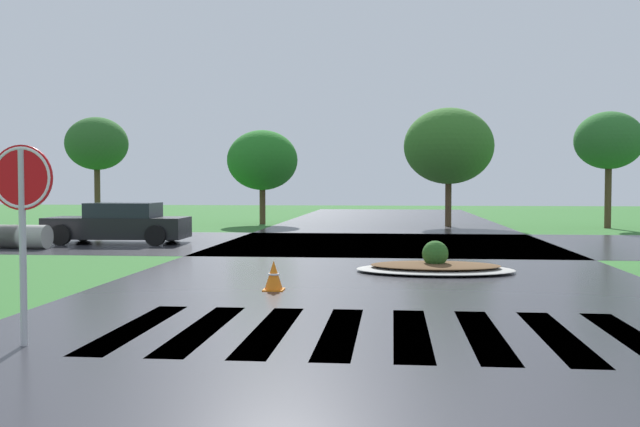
# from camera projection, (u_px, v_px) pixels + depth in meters

# --- Properties ---
(asphalt_roadway) EXTENTS (10.47, 80.00, 0.01)m
(asphalt_roadway) POSITION_uv_depth(u_px,v_px,m) (382.00, 276.00, 14.98)
(asphalt_roadway) COLOR #2B2B30
(asphalt_roadway) RESTS_ON ground
(asphalt_cross_road) EXTENTS (90.00, 9.42, 0.01)m
(asphalt_cross_road) POSITION_uv_depth(u_px,v_px,m) (386.00, 243.00, 23.24)
(asphalt_cross_road) COLOR #2B2B30
(asphalt_cross_road) RESTS_ON ground
(crosswalk_stripes) EXTENTS (6.75, 3.33, 0.01)m
(crosswalk_stripes) POSITION_uv_depth(u_px,v_px,m) (376.00, 332.00, 9.28)
(crosswalk_stripes) COLOR white
(crosswalk_stripes) RESTS_ON ground
(stop_sign) EXTENTS (0.76, 0.08, 2.35)m
(stop_sign) POSITION_uv_depth(u_px,v_px,m) (22.00, 197.00, 8.45)
(stop_sign) COLOR #B2B5BA
(stop_sign) RESTS_ON ground
(median_island) EXTENTS (3.39, 2.09, 0.68)m
(median_island) POSITION_uv_depth(u_px,v_px,m) (435.00, 266.00, 15.64)
(median_island) COLOR #9E9B93
(median_island) RESTS_ON ground
(car_silver_hatch) EXTENTS (4.45, 2.14, 1.30)m
(car_silver_hatch) POSITION_uv_depth(u_px,v_px,m) (119.00, 224.00, 23.32)
(car_silver_hatch) COLOR black
(car_silver_hatch) RESTS_ON ground
(drainage_pipe_stack) EXTENTS (2.34, 0.86, 0.70)m
(drainage_pipe_stack) POSITION_uv_depth(u_px,v_px,m) (11.00, 237.00, 21.45)
(drainage_pipe_stack) COLOR #9E9B93
(drainage_pipe_stack) RESTS_ON ground
(traffic_cone) EXTENTS (0.36, 0.36, 0.53)m
(traffic_cone) POSITION_uv_depth(u_px,v_px,m) (274.00, 276.00, 12.93)
(traffic_cone) COLOR orange
(traffic_cone) RESTS_ON ground
(background_treeline) EXTENTS (36.30, 4.84, 5.74)m
(background_treeline) POSITION_uv_depth(u_px,v_px,m) (493.00, 144.00, 32.53)
(background_treeline) COLOR #4C3823
(background_treeline) RESTS_ON ground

